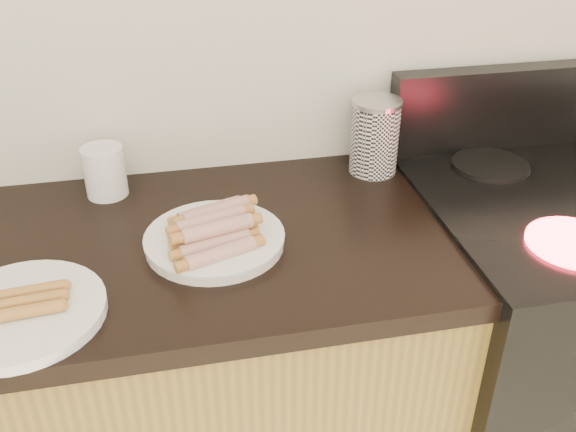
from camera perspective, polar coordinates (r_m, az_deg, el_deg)
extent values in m
cube|color=black|center=(1.81, 22.52, -11.07)|extent=(0.76, 0.65, 0.90)
cube|color=black|center=(1.73, 21.36, 9.23)|extent=(0.76, 0.06, 0.20)
cylinder|color=#FF1E2D|center=(1.34, 24.07, -2.19)|extent=(0.18, 0.18, 0.01)
cylinder|color=black|center=(1.59, 17.56, 4.35)|extent=(0.18, 0.18, 0.01)
cylinder|color=white|center=(1.25, -6.52, -2.25)|extent=(0.32, 0.32, 0.02)
cylinder|color=white|center=(1.16, -22.65, -7.95)|extent=(0.28, 0.28, 0.02)
cylinder|color=maroon|center=(1.17, -6.18, -3.34)|extent=(0.14, 0.07, 0.03)
cylinder|color=maroon|center=(1.20, -6.35, -2.51)|extent=(0.14, 0.07, 0.03)
cylinder|color=maroon|center=(1.23, -6.51, -1.72)|extent=(0.14, 0.07, 0.03)
cylinder|color=maroon|center=(1.25, -6.66, -0.97)|extent=(0.14, 0.07, 0.03)
cylinder|color=maroon|center=(1.28, -6.81, -0.24)|extent=(0.14, 0.07, 0.03)
cylinder|color=maroon|center=(1.30, -6.95, 0.46)|extent=(0.14, 0.07, 0.03)
cylinder|color=maroon|center=(1.20, -6.50, -1.12)|extent=(0.14, 0.07, 0.03)
cylinder|color=maroon|center=(1.23, -6.66, -0.36)|extent=(0.14, 0.07, 0.03)
cylinder|color=maroon|center=(1.25, -6.81, 0.37)|extent=(0.14, 0.07, 0.03)
cylinder|color=#B95E2C|center=(1.12, -23.05, -7.97)|extent=(0.14, 0.04, 0.02)
cylinder|color=#B95E2C|center=(1.14, -22.85, -7.14)|extent=(0.14, 0.04, 0.02)
cylinder|color=#B95E2C|center=(1.16, -22.67, -6.33)|extent=(0.14, 0.04, 0.02)
cylinder|color=silver|center=(1.50, 7.69, 6.83)|extent=(0.11, 0.11, 0.17)
cylinder|color=silver|center=(1.47, 7.94, 9.97)|extent=(0.11, 0.11, 0.01)
cylinder|color=white|center=(1.45, -15.98, 3.83)|extent=(0.11, 0.11, 0.11)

